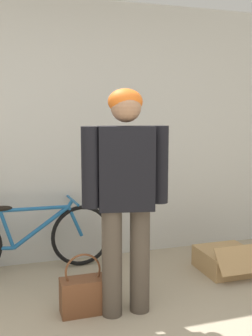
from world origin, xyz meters
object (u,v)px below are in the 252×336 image
Objects in this scene: person at (126,185)px; handbag at (83,294)px; bicycle at (27,239)px; cardboard_box at (226,260)px.

person is 0.89m from handbag.
person is 3.59× the size of handbag.
bicycle is 0.99m from handbag.
handbag is at bearing 175.69° from person.
bicycle is 2.94× the size of cardboard_box.
person is 1.36m from bicycle.
handbag is at bearing -165.32° from cardboard_box.
bicycle is (-0.66, 0.99, -0.65)m from person.
handbag is 1.52m from cardboard_box.
bicycle is 1.90m from cardboard_box.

